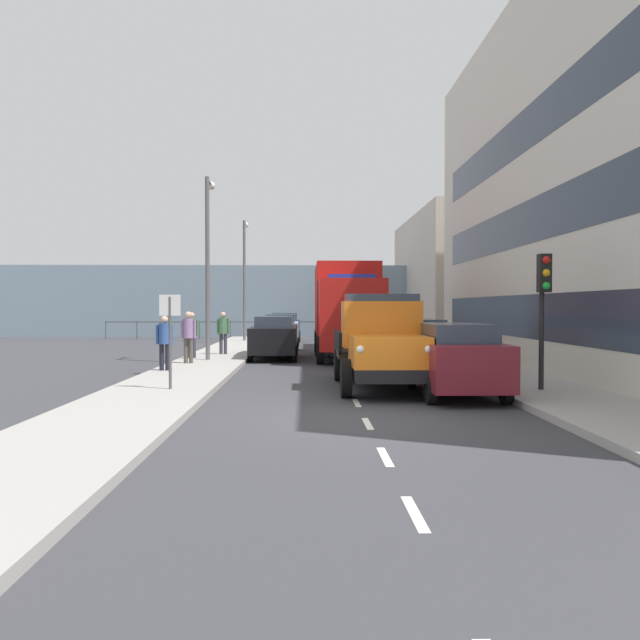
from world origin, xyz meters
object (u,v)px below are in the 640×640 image
car_white_kerbside_1 (417,345)px  car_silver_oppositeside_1 (281,330)px  street_sign (170,325)px  lorry_cargo_red (347,308)px  pedestrian_in_dark_coat (188,333)px  truck_vintage_orange (381,343)px  lamp_post_promenade (208,252)px  car_black_oppositeside_0 (274,337)px  car_maroon_kerbside_near (455,358)px  traffic_light_near (543,291)px  pedestrian_near_railing (223,329)px  lamp_post_far (245,270)px  pedestrian_with_bag (164,338)px  car_red_kerbside_2 (394,337)px  pedestrian_strolling (192,331)px  car_navy_oppositeside_2 (285,327)px

car_white_kerbside_1 → car_silver_oppositeside_1: same height
street_sign → lorry_cargo_red: bearing=-115.0°
pedestrian_in_dark_coat → street_sign: 6.72m
truck_vintage_orange → lamp_post_promenade: bearing=-53.1°
car_white_kerbside_1 → street_sign: 8.22m
car_black_oppositeside_0 → pedestrian_in_dark_coat: size_ratio=2.44×
car_maroon_kerbside_near → car_silver_oppositeside_1: same height
car_white_kerbside_1 → traffic_light_near: (-2.07, 5.01, 1.58)m
car_maroon_kerbside_near → street_sign: size_ratio=1.78×
lamp_post_promenade → pedestrian_near_railing: bearing=-94.8°
car_silver_oppositeside_1 → lamp_post_far: lamp_post_far is taller
truck_vintage_orange → car_white_kerbside_1: bearing=-113.0°
lamp_post_far → lamp_post_promenade: bearing=89.7°
car_silver_oppositeside_1 → lorry_cargo_red: bearing=116.5°
traffic_light_near → pedestrian_in_dark_coat: bearing=-36.1°
lorry_cargo_red → lamp_post_far: bearing=-63.2°
car_maroon_kerbside_near → car_black_oppositeside_0: (4.79, -10.42, 0.00)m
pedestrian_with_bag → truck_vintage_orange: bearing=151.2°
car_red_kerbside_2 → traffic_light_near: size_ratio=1.34×
car_silver_oppositeside_1 → lamp_post_promenade: lamp_post_promenade is taller
pedestrian_strolling → lamp_post_promenade: lamp_post_promenade is taller
pedestrian_in_dark_coat → pedestrian_strolling: bearing=-82.5°
car_silver_oppositeside_1 → pedestrian_with_bag: (3.07, 12.22, 0.24)m
lorry_cargo_red → pedestrian_strolling: 6.35m
pedestrian_in_dark_coat → traffic_light_near: bearing=143.9°
pedestrian_with_bag → pedestrian_in_dark_coat: (-0.27, -2.39, 0.08)m
pedestrian_with_bag → car_black_oppositeside_0: bearing=-117.8°
truck_vintage_orange → street_sign: truck_vintage_orange is taller
pedestrian_strolling → pedestrian_in_dark_coat: bearing=97.5°
pedestrian_near_railing → street_sign: bearing=91.0°
car_black_oppositeside_0 → truck_vintage_orange: bearing=108.9°
car_white_kerbside_1 → car_navy_oppositeside_2: bearing=-75.0°
pedestrian_strolling → car_black_oppositeside_0: bearing=-158.2°
pedestrian_strolling → street_sign: street_sign is taller
truck_vintage_orange → pedestrian_with_bag: (6.25, -3.44, -0.04)m
car_black_oppositeside_0 → pedestrian_strolling: (3.09, 1.24, 0.28)m
traffic_light_near → lamp_post_promenade: (9.22, -8.58, 1.68)m
car_white_kerbside_1 → car_silver_oppositeside_1: size_ratio=0.89×
pedestrian_strolling → lamp_post_far: (-0.82, -12.07, 3.07)m
traffic_light_near → lamp_post_far: (9.14, -21.32, 1.78)m
pedestrian_strolling → traffic_light_near: traffic_light_near is taller
car_maroon_kerbside_near → pedestrian_strolling: pedestrian_strolling is taller
car_white_kerbside_1 → pedestrian_strolling: bearing=-28.3°
pedestrian_in_dark_coat → car_red_kerbside_2: bearing=-158.9°
car_white_kerbside_1 → traffic_light_near: size_ratio=1.25×
car_white_kerbside_1 → car_black_oppositeside_0: bearing=-48.8°
lorry_cargo_red → car_white_kerbside_1: (-1.83, 5.94, -1.18)m
car_red_kerbside_2 → car_black_oppositeside_0: same height
car_maroon_kerbside_near → pedestrian_near_railing: size_ratio=2.31×
pedestrian_with_bag → car_maroon_kerbside_near: bearing=149.7°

